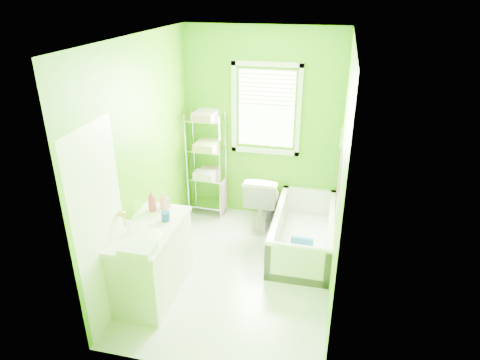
% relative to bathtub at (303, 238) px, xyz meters
% --- Properties ---
extents(ground, '(2.90, 2.90, 0.00)m').
position_rel_bathtub_xyz_m(ground, '(-0.69, -0.63, -0.16)').
color(ground, silver).
rests_on(ground, ground).
extents(room_envelope, '(2.14, 2.94, 2.62)m').
position_rel_bathtub_xyz_m(room_envelope, '(-0.69, -0.63, 1.39)').
color(room_envelope, '#469807').
rests_on(room_envelope, ground).
extents(window, '(0.92, 0.05, 1.22)m').
position_rel_bathtub_xyz_m(window, '(-0.64, 0.79, 1.45)').
color(window, white).
rests_on(window, ground).
extents(door, '(0.09, 0.80, 2.00)m').
position_rel_bathtub_xyz_m(door, '(-1.73, -1.63, 0.84)').
color(door, white).
rests_on(door, ground).
extents(right_wall_decor, '(0.04, 1.48, 1.17)m').
position_rel_bathtub_xyz_m(right_wall_decor, '(0.35, -0.65, 1.16)').
color(right_wall_decor, '#3B061B').
rests_on(right_wall_decor, ground).
extents(bathtub, '(0.72, 1.55, 0.50)m').
position_rel_bathtub_xyz_m(bathtub, '(0.00, 0.00, 0.00)').
color(bathtub, white).
rests_on(bathtub, ground).
extents(toilet, '(0.44, 0.77, 0.78)m').
position_rel_bathtub_xyz_m(toilet, '(-0.59, 0.48, 0.23)').
color(toilet, white).
rests_on(toilet, ground).
extents(vanity, '(0.55, 1.09, 1.03)m').
position_rel_bathtub_xyz_m(vanity, '(-1.48, -1.19, 0.27)').
color(vanity, white).
rests_on(vanity, ground).
extents(wire_shelf_unit, '(0.52, 0.41, 1.52)m').
position_rel_bathtub_xyz_m(wire_shelf_unit, '(-1.41, 0.65, 0.76)').
color(wire_shelf_unit, silver).
rests_on(wire_shelf_unit, ground).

